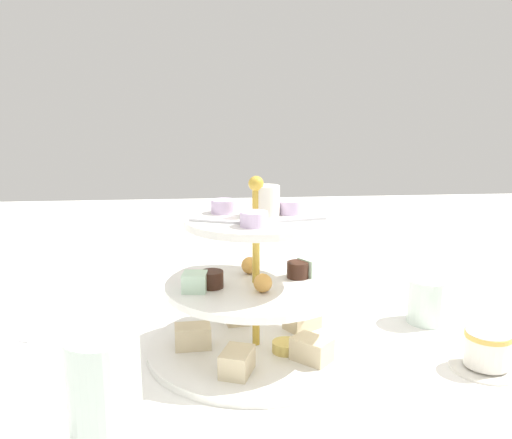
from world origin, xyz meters
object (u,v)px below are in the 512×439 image
Objects in this scene: water_glass_short_left at (428,301)px; teacup_with_saucer at (487,351)px; water_glass_tall_right at (105,405)px; tiered_serving_stand at (256,300)px; butter_knife_left at (54,319)px.

water_glass_short_left reaches higher than teacup_with_saucer.
tiered_serving_stand is at bearing 55.69° from water_glass_tall_right.
water_glass_tall_right reaches higher than teacup_with_saucer.
water_glass_tall_right is 0.79× the size of butter_knife_left.
tiered_serving_stand reaches higher than water_glass_short_left.
water_glass_tall_right is 0.41m from butter_knife_left.
water_glass_tall_right is 0.54m from water_glass_short_left.
water_glass_short_left is at bearing 98.91° from butter_knife_left.
teacup_with_saucer is at bearing -84.80° from water_glass_short_left.
water_glass_short_left is at bearing 35.75° from water_glass_tall_right.
water_glass_tall_right is 0.48m from teacup_with_saucer.
tiered_serving_stand is 2.22× the size of water_glass_tall_right.
teacup_with_saucer is 0.53× the size of butter_knife_left.
butter_knife_left is at bearing 159.87° from teacup_with_saucer.
tiered_serving_stand is at bearing 164.64° from teacup_with_saucer.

